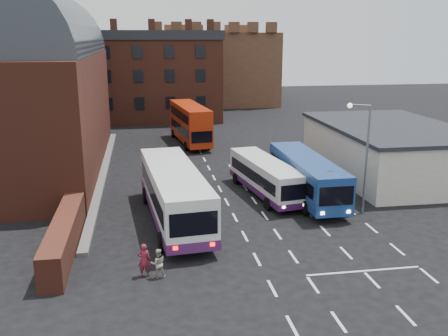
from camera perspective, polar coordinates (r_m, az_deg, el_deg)
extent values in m
plane|color=black|center=(27.70, 3.41, -9.69)|extent=(180.00, 180.00, 0.00)
cube|color=#602B1E|center=(47.05, -21.41, 5.91)|extent=(12.00, 28.00, 10.00)
cylinder|color=#1E2328|center=(46.62, -22.00, 11.98)|extent=(12.00, 26.00, 12.00)
cube|color=#602B1E|center=(28.94, -17.78, -7.36)|extent=(1.20, 10.00, 1.80)
cube|color=beige|center=(44.77, 18.44, 1.85)|extent=(10.00, 16.00, 4.00)
cube|color=#282B30|center=(44.37, 18.66, 4.49)|extent=(10.40, 16.40, 0.30)
cube|color=brown|center=(70.81, -9.71, 9.81)|extent=(22.00, 10.00, 11.00)
cube|color=brown|center=(91.47, -2.03, 11.43)|extent=(22.00, 22.00, 12.00)
cube|color=white|center=(31.64, -5.72, -2.66)|extent=(4.02, 12.85, 2.87)
cube|color=black|center=(31.59, -5.73, -2.36)|extent=(3.97, 11.67, 1.03)
cylinder|color=black|center=(35.72, -8.96, -3.13)|extent=(0.43, 1.17, 1.15)
cylinder|color=black|center=(27.78, -7.13, -8.41)|extent=(0.43, 1.17, 1.15)
cylinder|color=black|center=(36.08, -4.42, -2.80)|extent=(0.43, 1.17, 1.15)
cylinder|color=black|center=(28.25, -1.29, -7.89)|extent=(0.43, 1.17, 1.15)
cube|color=silver|center=(36.94, 4.75, -0.83)|extent=(3.67, 9.89, 2.20)
cube|color=black|center=(36.90, 4.76, -0.63)|extent=(3.54, 8.71, 0.79)
cylinder|color=black|center=(35.04, 8.33, -3.69)|extent=(0.38, 0.91, 0.88)
cylinder|color=black|center=(40.68, 4.27, -0.94)|extent=(0.38, 0.91, 0.88)
cylinder|color=black|center=(34.15, 5.02, -4.08)|extent=(0.38, 0.91, 0.88)
cylinder|color=black|center=(39.92, 1.36, -1.21)|extent=(0.38, 0.91, 0.88)
cube|color=navy|center=(36.61, 9.41, -0.75)|extent=(2.66, 11.15, 2.53)
cube|color=black|center=(36.57, 9.42, -0.52)|extent=(2.71, 9.95, 0.91)
cylinder|color=black|center=(34.29, 13.26, -4.24)|extent=(0.30, 1.01, 1.01)
cylinder|color=black|center=(40.93, 9.19, -0.90)|extent=(0.30, 1.01, 1.01)
cylinder|color=black|center=(33.40, 9.26, -4.55)|extent=(0.30, 1.01, 1.01)
cylinder|color=black|center=(40.19, 5.79, -1.08)|extent=(0.30, 1.01, 1.01)
cube|color=#B0280B|center=(54.70, -3.90, 5.24)|extent=(3.70, 10.86, 3.77)
cube|color=black|center=(54.79, -3.89, 4.69)|extent=(3.61, 9.67, 0.87)
cylinder|color=black|center=(52.10, -1.75, 2.66)|extent=(0.39, 0.99, 0.97)
cylinder|color=black|center=(58.92, -3.52, 4.07)|extent=(0.39, 0.99, 0.97)
cylinder|color=black|center=(51.56, -4.36, 2.50)|extent=(0.39, 0.99, 0.97)
cylinder|color=black|center=(58.44, -5.84, 3.94)|extent=(0.39, 0.99, 0.97)
cylinder|color=slate|center=(33.80, 15.96, 0.80)|extent=(0.14, 0.14, 7.24)
cylinder|color=slate|center=(33.12, 15.30, 6.95)|extent=(1.19, 0.59, 0.09)
sphere|color=#FFF2CC|center=(33.13, 14.20, 6.95)|extent=(0.33, 0.33, 0.33)
imported|color=maroon|center=(25.19, -9.12, -10.33)|extent=(0.64, 0.43, 1.71)
imported|color=#A49988|center=(25.01, -7.55, -10.74)|extent=(0.77, 0.63, 1.49)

